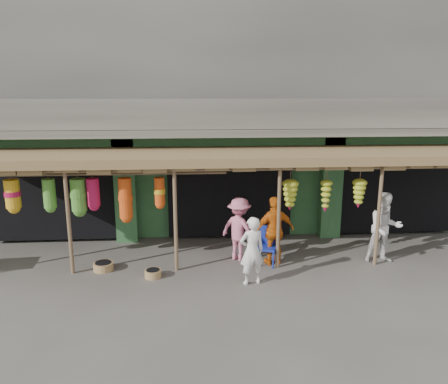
{
  "coord_description": "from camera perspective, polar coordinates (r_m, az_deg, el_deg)",
  "views": [
    {
      "loc": [
        -1.05,
        -10.26,
        4.34
      ],
      "look_at": [
        -0.25,
        1.0,
        1.67
      ],
      "focal_mm": 35.0,
      "sensor_mm": 36.0,
      "label": 1
    }
  ],
  "objects": [
    {
      "name": "person_shopper",
      "position": [
        11.27,
        2.02,
        -4.86
      ],
      "size": [
        1.22,
        1.17,
        1.66
      ],
      "primitive_type": "imported",
      "rotation": [
        0.0,
        0.0,
        2.44
      ],
      "color": "pink",
      "rests_on": "ground"
    },
    {
      "name": "person_right",
      "position": [
        11.83,
        20.25,
        -4.41
      ],
      "size": [
        0.91,
        0.73,
        1.82
      ],
      "primitive_type": "imported",
      "rotation": [
        0.0,
        0.0,
        -0.04
      ],
      "color": "silver",
      "rests_on": "ground"
    },
    {
      "name": "basket_mid",
      "position": [
        11.27,
        -15.46,
        -9.34
      ],
      "size": [
        0.63,
        0.63,
        0.19
      ],
      "primitive_type": "cylinder",
      "rotation": [
        0.0,
        0.0,
        -0.33
      ],
      "color": "#8D613F",
      "rests_on": "ground"
    },
    {
      "name": "person_front",
      "position": [
        9.93,
        3.67,
        -7.67
      ],
      "size": [
        0.65,
        0.5,
        1.59
      ],
      "primitive_type": "imported",
      "rotation": [
        0.0,
        0.0,
        3.38
      ],
      "color": "white",
      "rests_on": "ground"
    },
    {
      "name": "basket_right",
      "position": [
        10.63,
        -9.25,
        -10.47
      ],
      "size": [
        0.47,
        0.47,
        0.18
      ],
      "primitive_type": "cylinder",
      "rotation": [
        0.0,
        0.0,
        0.19
      ],
      "color": "#9F734A",
      "rests_on": "ground"
    },
    {
      "name": "person_vendor",
      "position": [
        11.05,
        6.63,
        -5.05
      ],
      "size": [
        1.1,
        0.64,
        1.76
      ],
      "primitive_type": "imported",
      "rotation": [
        0.0,
        0.0,
        3.36
      ],
      "color": "orange",
      "rests_on": "ground"
    },
    {
      "name": "ground",
      "position": [
        11.19,
        1.66,
        -9.54
      ],
      "size": [
        80.0,
        80.0,
        0.0
      ],
      "primitive_type": "plane",
      "color": "#514C47",
      "rests_on": "ground"
    },
    {
      "name": "awning",
      "position": [
        11.23,
        0.41,
        4.24
      ],
      "size": [
        14.0,
        2.7,
        2.79
      ],
      "color": "brown",
      "rests_on": "ground"
    },
    {
      "name": "building",
      "position": [
        15.2,
        -0.1,
        9.62
      ],
      "size": [
        16.4,
        6.8,
        7.0
      ],
      "color": "gray",
      "rests_on": "ground"
    },
    {
      "name": "blue_chair",
      "position": [
        11.15,
        5.73,
        -6.69
      ],
      "size": [
        0.59,
        0.6,
        0.97
      ],
      "rotation": [
        0.0,
        0.0,
        -0.35
      ],
      "color": "#172998",
      "rests_on": "ground"
    }
  ]
}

